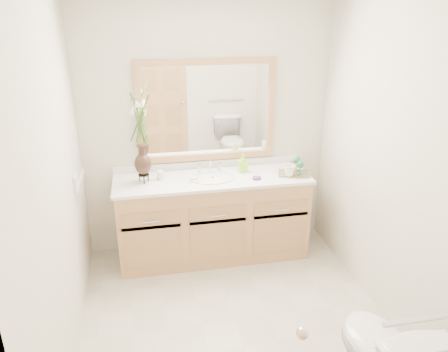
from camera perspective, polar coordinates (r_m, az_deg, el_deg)
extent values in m
plane|color=beige|center=(3.67, 1.45, -18.33)|extent=(2.60, 2.60, 0.00)
cube|color=beige|center=(4.25, -2.24, 5.86)|extent=(2.40, 0.02, 2.40)
cube|color=beige|center=(1.95, 10.43, -15.27)|extent=(2.40, 0.02, 2.40)
cube|color=beige|center=(3.03, -21.11, -2.41)|extent=(0.02, 2.60, 2.40)
cube|color=beige|center=(3.49, 21.25, 0.76)|extent=(0.02, 2.60, 2.40)
cube|color=tan|center=(4.28, -1.47, -5.53)|extent=(1.80, 0.55, 0.80)
cube|color=white|center=(4.11, -1.53, -0.38)|extent=(1.84, 0.57, 0.03)
ellipsoid|color=white|center=(4.10, -1.47, -1.00)|extent=(0.38, 0.30, 0.12)
cylinder|color=silver|center=(4.23, -1.91, 1.30)|extent=(0.02, 0.02, 0.11)
cylinder|color=silver|center=(4.22, -3.24, 1.01)|extent=(0.02, 0.02, 0.08)
cylinder|color=silver|center=(4.25, -0.57, 1.20)|extent=(0.02, 0.02, 0.08)
cube|color=white|center=(4.18, -2.24, 8.50)|extent=(1.20, 0.01, 0.85)
cube|color=tan|center=(4.09, -2.32, 14.69)|extent=(1.32, 0.04, 0.06)
cube|color=tan|center=(4.30, -2.14, 2.57)|extent=(1.32, 0.04, 0.06)
cube|color=tan|center=(4.12, -10.99, 7.94)|extent=(0.06, 0.04, 0.85)
cube|color=tan|center=(4.31, 6.17, 8.81)|extent=(0.06, 0.04, 0.85)
cube|color=white|center=(3.80, -18.77, -0.77)|extent=(0.02, 0.12, 0.12)
cube|color=tan|center=(2.02, 1.34, -20.78)|extent=(0.80, 0.03, 2.00)
cylinder|color=silver|center=(2.44, 25.87, -16.28)|extent=(0.55, 0.03, 0.03)
cylinder|color=black|center=(4.04, -10.45, 0.18)|extent=(0.10, 0.10, 0.01)
ellipsoid|color=black|center=(4.00, -10.55, 1.56)|extent=(0.15, 0.15, 0.20)
cylinder|color=black|center=(3.96, -10.67, 3.25)|extent=(0.06, 0.06, 0.09)
cylinder|color=#4C7A33|center=(3.90, -10.91, 6.49)|extent=(0.05, 0.05, 0.36)
cylinder|color=silver|center=(4.09, -8.31, 0.13)|extent=(0.06, 0.06, 0.08)
cylinder|color=silver|center=(4.03, -3.96, -0.57)|extent=(0.10, 0.10, 0.01)
cube|color=beige|center=(4.02, -3.97, -0.35)|extent=(0.07, 0.06, 0.02)
imported|color=#98ED37|center=(4.22, 2.44, 1.60)|extent=(0.08, 0.08, 0.16)
ellipsoid|color=#63297D|center=(4.06, 4.30, -0.21)|extent=(0.11, 0.10, 0.03)
cube|color=brown|center=(4.23, 9.09, 0.34)|extent=(0.33, 0.26, 0.01)
imported|color=silver|center=(4.13, 8.57, 0.77)|extent=(0.12, 0.11, 0.11)
imported|color=silver|center=(4.25, 9.10, 1.28)|extent=(0.12, 0.12, 0.10)
cylinder|color=#25703C|center=(4.19, 9.86, 0.25)|extent=(0.06, 0.06, 0.01)
cylinder|color=#25703C|center=(4.18, 9.90, 0.79)|extent=(0.01, 0.01, 0.09)
ellipsoid|color=#25703C|center=(4.16, 9.95, 1.49)|extent=(0.06, 0.06, 0.07)
cylinder|color=#25703C|center=(4.28, 9.38, 0.75)|extent=(0.06, 0.06, 0.01)
cylinder|color=#25703C|center=(4.27, 9.42, 1.33)|extent=(0.01, 0.01, 0.09)
ellipsoid|color=#25703C|center=(4.25, 9.47, 2.06)|extent=(0.07, 0.07, 0.08)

